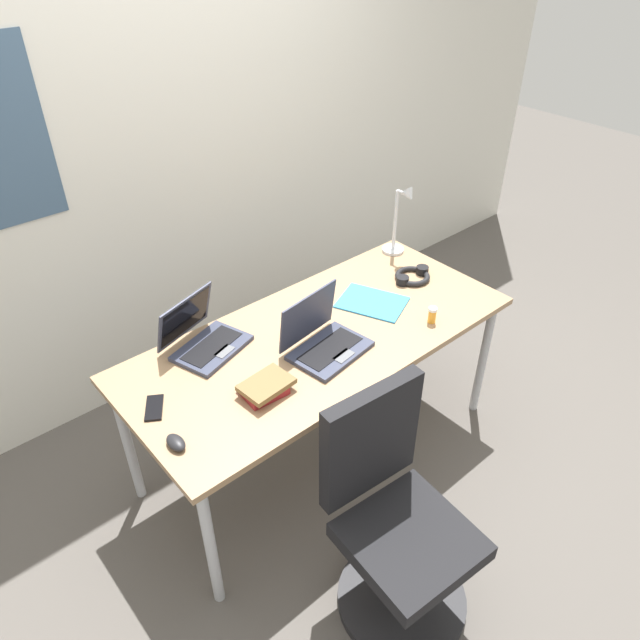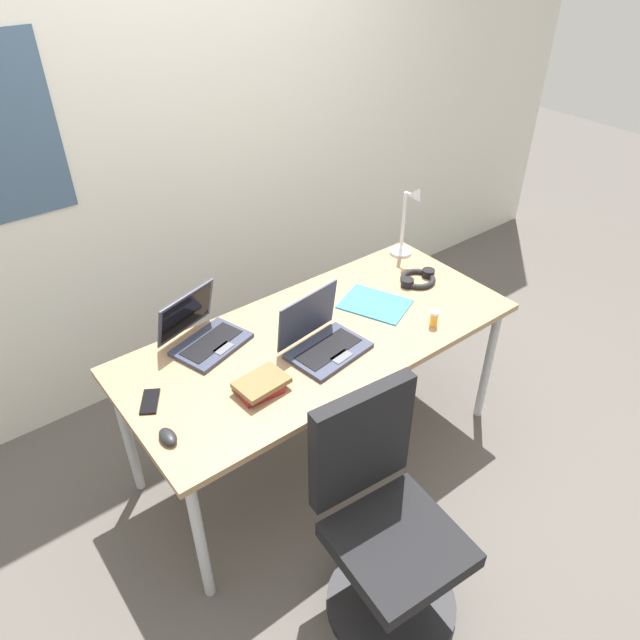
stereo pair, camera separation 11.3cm
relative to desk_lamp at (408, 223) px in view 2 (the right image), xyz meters
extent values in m
plane|color=#56514C|center=(-0.80, -0.28, -0.94)|extent=(12.00, 12.00, 0.00)
cube|color=silver|center=(-0.80, 0.82, 0.36)|extent=(6.00, 0.12, 2.60)
cube|color=#9E7A56|center=(-0.80, -0.28, -0.21)|extent=(1.80, 0.80, 0.03)
cylinder|color=#B2B5BA|center=(-1.64, -0.62, -0.58)|extent=(0.04, 0.04, 0.71)
cylinder|color=#B2B5BA|center=(0.04, -0.62, -0.58)|extent=(0.04, 0.04, 0.71)
cylinder|color=#B2B5BA|center=(-1.64, 0.06, -0.58)|extent=(0.04, 0.04, 0.71)
cylinder|color=#B2B5BA|center=(0.04, 0.06, -0.58)|extent=(0.04, 0.04, 0.71)
cylinder|color=silver|center=(0.00, 0.03, -0.19)|extent=(0.12, 0.12, 0.02)
cylinder|color=silver|center=(0.00, 0.03, -0.01)|extent=(0.02, 0.02, 0.34)
cylinder|color=silver|center=(0.00, -0.01, 0.16)|extent=(0.01, 0.08, 0.01)
cone|color=silver|center=(0.00, -0.05, 0.16)|extent=(0.07, 0.09, 0.09)
cube|color=#33384C|center=(-1.22, -0.05, -0.19)|extent=(0.37, 0.30, 0.02)
cube|color=black|center=(-1.22, -0.05, -0.18)|extent=(0.30, 0.20, 0.00)
cube|color=#595B60|center=(-1.20, -0.12, -0.18)|extent=(0.10, 0.07, 0.00)
cube|color=#33384C|center=(-1.26, 0.08, -0.07)|extent=(0.32, 0.16, 0.21)
cube|color=black|center=(-1.26, 0.07, -0.07)|extent=(0.29, 0.13, 0.18)
cube|color=#33384C|center=(-0.85, -0.40, -0.19)|extent=(0.36, 0.27, 0.02)
cube|color=black|center=(-0.85, -0.40, -0.18)|extent=(0.31, 0.17, 0.00)
cube|color=#595B60|center=(-0.84, -0.47, -0.18)|extent=(0.10, 0.06, 0.00)
cube|color=#33384C|center=(-0.87, -0.27, -0.06)|extent=(0.34, 0.08, 0.23)
cube|color=black|center=(-0.87, -0.28, -0.06)|extent=(0.30, 0.07, 0.19)
ellipsoid|color=black|center=(-1.62, -0.44, -0.18)|extent=(0.06, 0.10, 0.03)
cube|color=black|center=(-1.59, -0.21, -0.19)|extent=(0.13, 0.15, 0.01)
torus|color=black|center=(-0.13, -0.23, -0.18)|extent=(0.18, 0.18, 0.03)
cylinder|color=black|center=(-0.21, -0.23, -0.18)|extent=(0.06, 0.06, 0.04)
cylinder|color=black|center=(-0.06, -0.23, -0.18)|extent=(0.06, 0.06, 0.04)
cylinder|color=gold|center=(-0.35, -0.54, -0.16)|extent=(0.04, 0.04, 0.06)
cylinder|color=white|center=(-0.35, -0.54, -0.13)|extent=(0.04, 0.04, 0.01)
cube|color=maroon|center=(-1.22, -0.42, -0.18)|extent=(0.18, 0.15, 0.03)
cube|color=brown|center=(-1.21, -0.42, -0.15)|extent=(0.21, 0.16, 0.02)
cube|color=#338CC6|center=(-0.45, -0.25, -0.19)|extent=(0.34, 0.38, 0.01)
cylinder|color=black|center=(-1.09, -1.12, -0.92)|extent=(0.52, 0.52, 0.04)
cylinder|color=#A5A8AD|center=(-1.09, -1.12, -0.73)|extent=(0.05, 0.05, 0.34)
cube|color=black|center=(-1.09, -1.12, -0.52)|extent=(0.48, 0.48, 0.07)
cube|color=black|center=(-1.07, -0.87, -0.21)|extent=(0.42, 0.10, 0.48)
camera|label=1|loc=(-2.18, -1.87, 1.42)|focal=33.36mm
camera|label=2|loc=(-2.10, -1.94, 1.42)|focal=33.36mm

